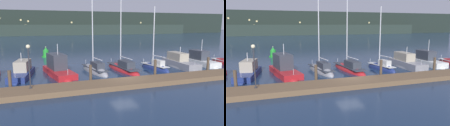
{
  "view_description": "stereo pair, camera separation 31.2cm",
  "coord_description": "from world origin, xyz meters",
  "views": [
    {
      "loc": [
        -8.34,
        -19.66,
        5.59
      ],
      "look_at": [
        0.0,
        3.78,
        1.2
      ],
      "focal_mm": 35.0,
      "sensor_mm": 36.0,
      "label": 1
    },
    {
      "loc": [
        -8.05,
        -19.77,
        5.59
      ],
      "look_at": [
        0.0,
        3.78,
        1.2
      ],
      "focal_mm": 35.0,
      "sensor_mm": 36.0,
      "label": 2
    }
  ],
  "objects": [
    {
      "name": "motorboat_berth_4",
      "position": [
        -5.98,
        5.04,
        0.4
      ],
      "size": [
        3.55,
        7.62,
        4.12
      ],
      "color": "red",
      "rests_on": "ground"
    },
    {
      "name": "dock_lamppost",
      "position": [
        -8.85,
        -1.2,
        2.88
      ],
      "size": [
        0.32,
        0.32,
        3.58
      ],
      "color": "#2D2D33",
      "rests_on": "dock"
    },
    {
      "name": "mooring_pile_3",
      "position": [
        3.49,
        0.03,
        0.99
      ],
      "size": [
        0.28,
        0.28,
        1.98
      ],
      "primitive_type": "cylinder",
      "color": "#4C3D2D",
      "rests_on": "ground"
    },
    {
      "name": "mooring_pile_2",
      "position": [
        -3.49,
        0.03,
        0.92
      ],
      "size": [
        0.28,
        0.28,
        1.85
      ],
      "primitive_type": "cylinder",
      "color": "#4C3D2D",
      "rests_on": "ground"
    },
    {
      "name": "motorboat_berth_9",
      "position": [
        13.55,
        4.62,
        0.39
      ],
      "size": [
        2.18,
        6.02,
        4.02
      ],
      "color": "white",
      "rests_on": "ground"
    },
    {
      "name": "mooring_pile_4",
      "position": [
        10.48,
        0.03,
        0.94
      ],
      "size": [
        0.28,
        0.28,
        1.88
      ],
      "primitive_type": "cylinder",
      "color": "#4C3D2D",
      "rests_on": "ground"
    },
    {
      "name": "dock",
      "position": [
        0.0,
        -1.62,
        0.23
      ],
      "size": [
        41.68,
        2.8,
        0.45
      ],
      "primitive_type": "cube",
      "color": "brown",
      "rests_on": "ground"
    },
    {
      "name": "mooring_pile_1",
      "position": [
        -10.48,
        0.03,
        0.9
      ],
      "size": [
        0.28,
        0.28,
        1.8
      ],
      "primitive_type": "cylinder",
      "color": "#4C3D2D",
      "rests_on": "ground"
    },
    {
      "name": "ground_plane",
      "position": [
        0.0,
        0.0,
        0.0
      ],
      "size": [
        400.0,
        400.0,
        0.0
      ],
      "primitive_type": "plane",
      "color": "#192D4C"
    },
    {
      "name": "hillside_backdrop",
      "position": [
        1.3,
        111.06,
        6.03
      ],
      "size": [
        240.0,
        23.0,
        13.1
      ],
      "color": "#1E2823",
      "rests_on": "ground"
    },
    {
      "name": "channel_buoy",
      "position": [
        -6.55,
        19.77,
        0.68
      ],
      "size": [
        1.43,
        1.43,
        1.85
      ],
      "color": "green",
      "rests_on": "ground"
    },
    {
      "name": "sailboat_berth_6",
      "position": [
        1.89,
        4.98,
        0.14
      ],
      "size": [
        2.43,
        7.93,
        10.39
      ],
      "color": "red",
      "rests_on": "ground"
    },
    {
      "name": "sailboat_berth_7",
      "position": [
        5.89,
        4.04,
        0.13
      ],
      "size": [
        2.11,
        5.23,
        8.59
      ],
      "color": "navy",
      "rests_on": "ground"
    },
    {
      "name": "sailboat_berth_5",
      "position": [
        -1.69,
        5.13,
        0.12
      ],
      "size": [
        2.46,
        6.78,
        10.85
      ],
      "color": "gray",
      "rests_on": "ground"
    },
    {
      "name": "motorboat_berth_8",
      "position": [
        9.74,
        4.24,
        0.35
      ],
      "size": [
        2.28,
        7.05,
        3.26
      ],
      "color": "gray",
      "rests_on": "ground"
    },
    {
      "name": "motorboat_berth_3",
      "position": [
        -9.78,
        5.27,
        0.3
      ],
      "size": [
        2.99,
        6.73,
        3.14
      ],
      "color": "navy",
      "rests_on": "ground"
    }
  ]
}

